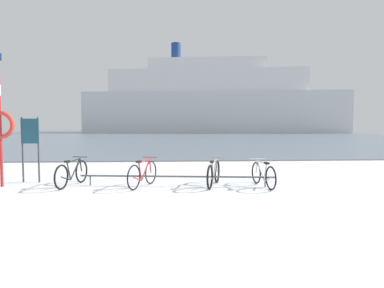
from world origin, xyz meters
TOP-DOWN VIEW (x-y plane):
  - ground at (0.00, 53.90)m, footprint 80.00×132.00m
  - bike_rack at (1.41, 3.58)m, footprint 5.50×0.67m
  - bicycle_0 at (-1.55, 3.81)m, footprint 0.55×1.74m
  - bicycle_1 at (0.47, 3.55)m, footprint 0.73×1.55m
  - bicycle_2 at (2.47, 3.57)m, footprint 0.66×1.66m
  - bicycle_3 at (3.85, 3.40)m, footprint 0.46×1.63m
  - info_sign at (-2.99, 4.51)m, footprint 0.55×0.10m
  - rescue_post at (-3.50, 3.82)m, footprint 0.80×0.12m
  - ferry_ship at (10.14, 69.85)m, footprint 58.95×19.87m

SIDE VIEW (x-z plane):
  - ground at x=0.00m, z-range -0.08..0.00m
  - bike_rack at x=1.41m, z-range 0.12..0.42m
  - bicycle_3 at x=3.85m, z-range -0.03..0.73m
  - bicycle_2 at x=2.47m, z-range -0.04..0.75m
  - bicycle_0 at x=-1.55m, z-range -0.04..0.76m
  - bicycle_1 at x=0.47m, z-range -0.04..0.77m
  - info_sign at x=-2.99m, z-range 0.35..2.33m
  - rescue_post at x=-3.50m, z-range -0.11..3.76m
  - ferry_ship at x=10.14m, z-range -3.40..17.23m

